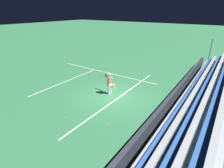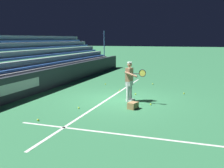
{
  "view_description": "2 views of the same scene",
  "coord_description": "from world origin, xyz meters",
  "px_view_note": "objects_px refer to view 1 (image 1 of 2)",
  "views": [
    {
      "loc": [
        -10.41,
        -7.01,
        6.4
      ],
      "look_at": [
        -0.7,
        -0.29,
        1.33
      ],
      "focal_mm": 28.0,
      "sensor_mm": 36.0,
      "label": 1
    },
    {
      "loc": [
        10.94,
        3.38,
        2.7
      ],
      "look_at": [
        0.2,
        -0.26,
        0.73
      ],
      "focal_mm": 42.0,
      "sensor_mm": 36.0,
      "label": 2
    }
  ],
  "objects_px": {
    "tennis_ball_stray_back": "(137,90)",
    "tennis_ball_by_box": "(100,100)",
    "tennis_player": "(109,83)",
    "tennis_ball_on_baseline": "(106,107)",
    "tennis_ball_far_right": "(108,125)",
    "tennis_ball_toward_net": "(70,97)",
    "tennis_ball_midcourt": "(152,84)",
    "tennis_ball_far_left": "(103,88)",
    "tennis_ball_near_player": "(65,118)",
    "ball_box_cardboard": "(113,86)"
  },
  "relations": [
    {
      "from": "tennis_player",
      "to": "tennis_ball_near_player",
      "type": "xyz_separation_m",
      "value": [
        -4.52,
        0.23,
        -0.86
      ]
    },
    {
      "from": "tennis_ball_by_box",
      "to": "tennis_ball_near_player",
      "type": "height_order",
      "value": "same"
    },
    {
      "from": "tennis_ball_on_baseline",
      "to": "tennis_player",
      "type": "bearing_deg",
      "value": 28.45
    },
    {
      "from": "tennis_ball_stray_back",
      "to": "tennis_ball_near_player",
      "type": "height_order",
      "value": "same"
    },
    {
      "from": "tennis_ball_far_left",
      "to": "tennis_ball_far_right",
      "type": "relative_size",
      "value": 1.0
    },
    {
      "from": "ball_box_cardboard",
      "to": "tennis_ball_far_left",
      "type": "relative_size",
      "value": 6.06
    },
    {
      "from": "tennis_ball_toward_net",
      "to": "tennis_ball_stray_back",
      "type": "xyz_separation_m",
      "value": [
        4.15,
        -3.73,
        0.0
      ]
    },
    {
      "from": "tennis_ball_midcourt",
      "to": "tennis_ball_stray_back",
      "type": "xyz_separation_m",
      "value": [
        -1.83,
        0.61,
        0.0
      ]
    },
    {
      "from": "tennis_ball_midcourt",
      "to": "tennis_ball_stray_back",
      "type": "relative_size",
      "value": 1.0
    },
    {
      "from": "tennis_ball_by_box",
      "to": "tennis_ball_far_left",
      "type": "bearing_deg",
      "value": 31.28
    },
    {
      "from": "tennis_ball_by_box",
      "to": "tennis_ball_far_right",
      "type": "relative_size",
      "value": 1.0
    },
    {
      "from": "tennis_ball_toward_net",
      "to": "tennis_ball_far_right",
      "type": "height_order",
      "value": "same"
    },
    {
      "from": "tennis_ball_far_left",
      "to": "tennis_ball_far_right",
      "type": "xyz_separation_m",
      "value": [
        -3.98,
        -3.45,
        0.0
      ]
    },
    {
      "from": "tennis_ball_toward_net",
      "to": "tennis_ball_far_left",
      "type": "relative_size",
      "value": 1.0
    },
    {
      "from": "tennis_player",
      "to": "tennis_ball_far_left",
      "type": "bearing_deg",
      "value": 68.66
    },
    {
      "from": "tennis_ball_far_right",
      "to": "tennis_ball_stray_back",
      "type": "bearing_deg",
      "value": 9.25
    },
    {
      "from": "tennis_ball_toward_net",
      "to": "tennis_ball_far_right",
      "type": "distance_m",
      "value": 4.79
    },
    {
      "from": "tennis_player",
      "to": "tennis_ball_toward_net",
      "type": "xyz_separation_m",
      "value": [
        -2.29,
        2.17,
        -0.86
      ]
    },
    {
      "from": "tennis_ball_stray_back",
      "to": "tennis_ball_far_left",
      "type": "relative_size",
      "value": 1.0
    },
    {
      "from": "tennis_player",
      "to": "tennis_ball_toward_net",
      "type": "bearing_deg",
      "value": 136.56
    },
    {
      "from": "tennis_ball_near_player",
      "to": "tennis_ball_far_right",
      "type": "distance_m",
      "value": 2.83
    },
    {
      "from": "tennis_ball_by_box",
      "to": "tennis_ball_far_right",
      "type": "distance_m",
      "value": 3.25
    },
    {
      "from": "tennis_ball_by_box",
      "to": "tennis_ball_midcourt",
      "type": "bearing_deg",
      "value": -22.5
    },
    {
      "from": "tennis_ball_on_baseline",
      "to": "tennis_ball_near_player",
      "type": "relative_size",
      "value": 1.0
    },
    {
      "from": "tennis_ball_near_player",
      "to": "tennis_ball_far_left",
      "type": "bearing_deg",
      "value": 8.96
    },
    {
      "from": "tennis_ball_midcourt",
      "to": "tennis_ball_on_baseline",
      "type": "relative_size",
      "value": 1.0
    },
    {
      "from": "tennis_player",
      "to": "tennis_ball_far_right",
      "type": "xyz_separation_m",
      "value": [
        -3.59,
        -2.44,
        -0.86
      ]
    },
    {
      "from": "tennis_ball_stray_back",
      "to": "tennis_ball_by_box",
      "type": "height_order",
      "value": "same"
    },
    {
      "from": "tennis_ball_far_left",
      "to": "tennis_ball_far_right",
      "type": "height_order",
      "value": "same"
    },
    {
      "from": "tennis_player",
      "to": "ball_box_cardboard",
      "type": "relative_size",
      "value": 4.29
    },
    {
      "from": "tennis_ball_far_left",
      "to": "tennis_ball_far_right",
      "type": "bearing_deg",
      "value": -139.12
    },
    {
      "from": "tennis_ball_toward_net",
      "to": "tennis_ball_near_player",
      "type": "bearing_deg",
      "value": -138.98
    },
    {
      "from": "ball_box_cardboard",
      "to": "tennis_ball_by_box",
      "type": "bearing_deg",
      "value": -168.58
    },
    {
      "from": "tennis_ball_stray_back",
      "to": "tennis_ball_far_right",
      "type": "distance_m",
      "value": 5.52
    },
    {
      "from": "tennis_ball_midcourt",
      "to": "tennis_ball_stray_back",
      "type": "height_order",
      "value": "same"
    },
    {
      "from": "tennis_ball_stray_back",
      "to": "tennis_ball_by_box",
      "type": "xyz_separation_m",
      "value": [
        -3.23,
        1.49,
        0.0
      ]
    },
    {
      "from": "tennis_ball_near_player",
      "to": "tennis_ball_far_left",
      "type": "xyz_separation_m",
      "value": [
        4.91,
        0.77,
        0.0
      ]
    },
    {
      "from": "tennis_ball_toward_net",
      "to": "tennis_ball_by_box",
      "type": "bearing_deg",
      "value": -67.69
    },
    {
      "from": "tennis_player",
      "to": "tennis_ball_far_right",
      "type": "relative_size",
      "value": 25.98
    },
    {
      "from": "tennis_ball_midcourt",
      "to": "tennis_ball_far_right",
      "type": "xyz_separation_m",
      "value": [
        -7.28,
        -0.28,
        0.0
      ]
    },
    {
      "from": "tennis_ball_by_box",
      "to": "tennis_ball_on_baseline",
      "type": "bearing_deg",
      "value": -120.8
    },
    {
      "from": "tennis_ball_on_baseline",
      "to": "tennis_ball_near_player",
      "type": "height_order",
      "value": "same"
    },
    {
      "from": "tennis_ball_stray_back",
      "to": "tennis_ball_on_baseline",
      "type": "relative_size",
      "value": 1.0
    },
    {
      "from": "ball_box_cardboard",
      "to": "tennis_ball_stray_back",
      "type": "distance_m",
      "value": 2.12
    },
    {
      "from": "tennis_ball_midcourt",
      "to": "tennis_ball_stray_back",
      "type": "distance_m",
      "value": 1.93
    },
    {
      "from": "tennis_ball_toward_net",
      "to": "tennis_ball_stray_back",
      "type": "distance_m",
      "value": 5.57
    },
    {
      "from": "tennis_player",
      "to": "tennis_ball_on_baseline",
      "type": "distance_m",
      "value": 2.4
    },
    {
      "from": "tennis_ball_stray_back",
      "to": "tennis_ball_far_right",
      "type": "bearing_deg",
      "value": -170.75
    },
    {
      "from": "tennis_ball_midcourt",
      "to": "tennis_ball_far_right",
      "type": "bearing_deg",
      "value": -177.8
    },
    {
      "from": "tennis_player",
      "to": "tennis_ball_on_baseline",
      "type": "relative_size",
      "value": 25.98
    }
  ]
}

